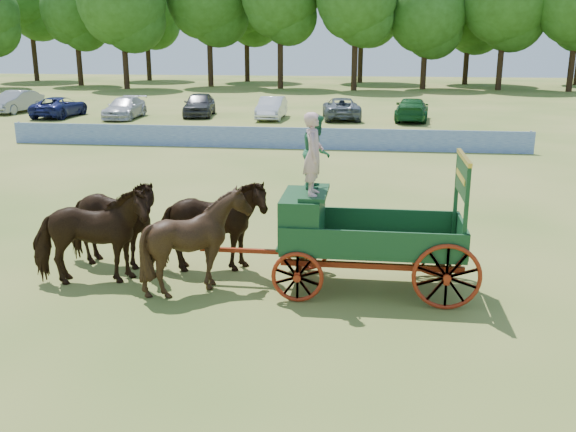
{
  "coord_description": "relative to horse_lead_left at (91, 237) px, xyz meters",
  "views": [
    {
      "loc": [
        4.39,
        -13.15,
        5.31
      ],
      "look_at": [
        2.52,
        1.09,
        1.3
      ],
      "focal_mm": 40.0,
      "sensor_mm": 36.0,
      "label": 1
    }
  ],
  "objects": [
    {
      "name": "parked_cars",
      "position": [
        -7.37,
        30.41,
        -0.37
      ],
      "size": [
        35.33,
        7.2,
        1.63
      ],
      "color": "silver",
      "rests_on": "ground"
    },
    {
      "name": "farm_dray",
      "position": [
        5.34,
        0.57,
        0.58
      ],
      "size": [
        6.0,
        2.0,
        3.86
      ],
      "color": "maroon",
      "rests_on": "ground"
    },
    {
      "name": "horse_wheel_right",
      "position": [
        2.4,
        1.1,
        0.0
      ],
      "size": [
        2.81,
        1.72,
        2.21
      ],
      "primitive_type": "imported",
      "rotation": [
        0.0,
        0.0,
        1.78
      ],
      "color": "#311D0D",
      "rests_on": "ground"
    },
    {
      "name": "sponsor_banner",
      "position": [
        0.62,
        18.46,
        -0.58
      ],
      "size": [
        26.0,
        0.08,
        1.05
      ],
      "primitive_type": "cube",
      "color": "#1C3E98",
      "rests_on": "ground"
    },
    {
      "name": "treeline",
      "position": [
        -0.41,
        61.06,
        8.15
      ],
      "size": [
        91.18,
        22.82,
        15.43
      ],
      "color": "#382314",
      "rests_on": "ground"
    },
    {
      "name": "horse_wheel_left",
      "position": [
        2.4,
        0.0,
        0.0
      ],
      "size": [
        2.17,
        1.97,
        2.22
      ],
      "primitive_type": "imported",
      "rotation": [
        0.0,
        0.0,
        1.48
      ],
      "color": "#311D0D",
      "rests_on": "ground"
    },
    {
      "name": "horse_lead_right",
      "position": [
        0.0,
        1.1,
        0.0
      ],
      "size": [
        2.76,
        1.53,
        2.21
      ],
      "primitive_type": "imported",
      "rotation": [
        0.0,
        0.0,
        1.44
      ],
      "color": "#311D0D",
      "rests_on": "ground"
    },
    {
      "name": "ground",
      "position": [
        1.62,
        0.46,
        -1.11
      ],
      "size": [
        160.0,
        160.0,
        0.0
      ],
      "primitive_type": "plane",
      "color": "#A6954B",
      "rests_on": "ground"
    },
    {
      "name": "horse_lead_left",
      "position": [
        0.0,
        0.0,
        0.0
      ],
      "size": [
        2.84,
        1.83,
        2.21
      ],
      "primitive_type": "imported",
      "rotation": [
        0.0,
        0.0,
        1.83
      ],
      "color": "#311D0D",
      "rests_on": "ground"
    }
  ]
}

